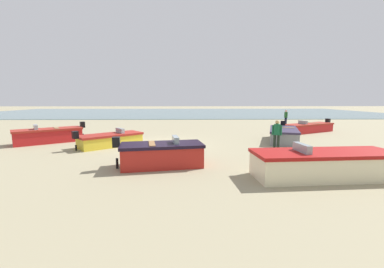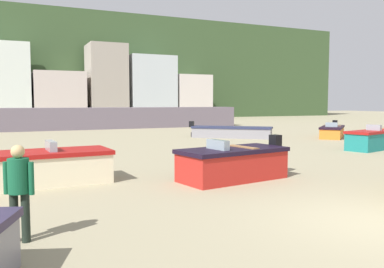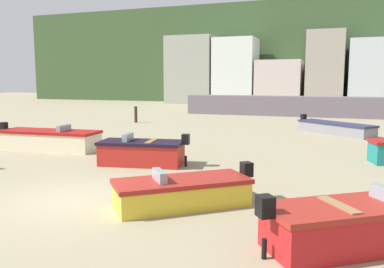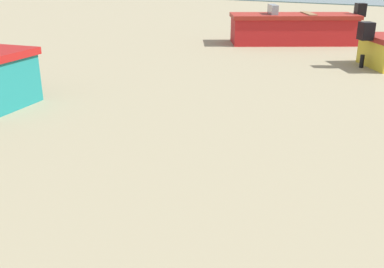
{
  "view_description": "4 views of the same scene",
  "coord_description": "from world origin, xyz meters",
  "px_view_note": "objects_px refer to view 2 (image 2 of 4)",
  "views": [
    {
      "loc": [
        -1.45,
        14.77,
        2.74
      ],
      "look_at": [
        -1.69,
        2.15,
        0.94
      ],
      "focal_mm": 22.86,
      "sensor_mm": 36.0,
      "label": 1
    },
    {
      "loc": [
        -6.38,
        -5.38,
        2.31
      ],
      "look_at": [
        -0.1,
        8.61,
        1.1
      ],
      "focal_mm": 37.59,
      "sensor_mm": 36.0,
      "label": 2
    },
    {
      "loc": [
        6.9,
        -9.11,
        3.33
      ],
      "look_at": [
        1.62,
        5.23,
        1.29
      ],
      "focal_mm": 37.65,
      "sensor_mm": 36.0,
      "label": 3
    },
    {
      "loc": [
        1.87,
        12.48,
        2.16
      ],
      "look_at": [
        4.47,
        8.81,
        0.48
      ],
      "focal_mm": 40.86,
      "sensor_mm": 36.0,
      "label": 4
    }
  ],
  "objects_px": {
    "boat_teal_0": "(382,139)",
    "boat_cream_6": "(19,169)",
    "boat_grey_4": "(231,132)",
    "boat_red_2": "(233,163)",
    "beach_walker_distant": "(19,185)",
    "boat_orange_3": "(332,132)"
  },
  "relations": [
    {
      "from": "boat_teal_0",
      "to": "boat_cream_6",
      "type": "xyz_separation_m",
      "value": [
        -16.97,
        -2.59,
        -0.0
      ]
    },
    {
      "from": "boat_grey_4",
      "to": "boat_cream_6",
      "type": "distance_m",
      "value": 16.87
    },
    {
      "from": "boat_red_2",
      "to": "beach_walker_distant",
      "type": "bearing_deg",
      "value": 108.67
    },
    {
      "from": "beach_walker_distant",
      "to": "boat_red_2",
      "type": "bearing_deg",
      "value": 59.35
    },
    {
      "from": "boat_orange_3",
      "to": "boat_teal_0",
      "type": "bearing_deg",
      "value": 117.7
    },
    {
      "from": "boat_grey_4",
      "to": "boat_teal_0",
      "type": "bearing_deg",
      "value": 66.24
    },
    {
      "from": "boat_cream_6",
      "to": "boat_orange_3",
      "type": "bearing_deg",
      "value": 109.71
    },
    {
      "from": "boat_red_2",
      "to": "boat_grey_4",
      "type": "relative_size",
      "value": 0.76
    },
    {
      "from": "boat_red_2",
      "to": "boat_cream_6",
      "type": "relative_size",
      "value": 0.7
    },
    {
      "from": "boat_orange_3",
      "to": "beach_walker_distant",
      "type": "xyz_separation_m",
      "value": [
        -19.19,
        -13.18,
        0.56
      ]
    },
    {
      "from": "boat_red_2",
      "to": "boat_grey_4",
      "type": "bearing_deg",
      "value": -39.56
    },
    {
      "from": "boat_teal_0",
      "to": "boat_orange_3",
      "type": "relative_size",
      "value": 1.5
    },
    {
      "from": "boat_orange_3",
      "to": "boat_grey_4",
      "type": "distance_m",
      "value": 6.69
    },
    {
      "from": "boat_red_2",
      "to": "boat_orange_3",
      "type": "distance_m",
      "value": 16.59
    },
    {
      "from": "boat_grey_4",
      "to": "boat_cream_6",
      "type": "xyz_separation_m",
      "value": [
        -12.92,
        -10.85,
        0.1
      ]
    },
    {
      "from": "boat_orange_3",
      "to": "boat_grey_4",
      "type": "relative_size",
      "value": 0.77
    },
    {
      "from": "boat_grey_4",
      "to": "boat_cream_6",
      "type": "relative_size",
      "value": 0.91
    },
    {
      "from": "boat_teal_0",
      "to": "boat_orange_3",
      "type": "distance_m",
      "value": 6.16
    },
    {
      "from": "boat_red_2",
      "to": "beach_walker_distant",
      "type": "xyz_separation_m",
      "value": [
        -5.91,
        -3.23,
        0.46
      ]
    },
    {
      "from": "boat_teal_0",
      "to": "boat_cream_6",
      "type": "bearing_deg",
      "value": 83.56
    },
    {
      "from": "boat_red_2",
      "to": "boat_orange_3",
      "type": "height_order",
      "value": "boat_red_2"
    },
    {
      "from": "boat_red_2",
      "to": "boat_grey_4",
      "type": "height_order",
      "value": "boat_red_2"
    }
  ]
}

